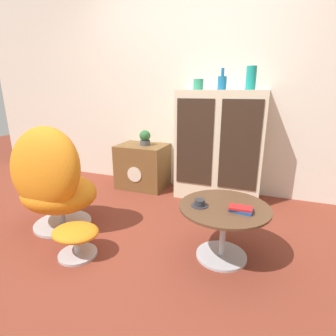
{
  "coord_description": "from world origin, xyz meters",
  "views": [
    {
      "loc": [
        0.97,
        -1.73,
        1.25
      ],
      "look_at": [
        0.13,
        0.46,
        0.55
      ],
      "focal_mm": 28.0,
      "sensor_mm": 36.0,
      "label": 1
    }
  ],
  "objects_px": {
    "ottoman": "(76,236)",
    "vase_inner_right": "(251,78)",
    "teacup": "(200,203)",
    "book_stack": "(241,209)",
    "coffee_table": "(223,222)",
    "tv_console": "(143,166)",
    "vase_inner_left": "(222,82)",
    "potted_plant": "(145,138)",
    "egg_chair": "(52,182)",
    "vase_leftmost": "(198,84)",
    "sideboard": "(220,146)"
  },
  "relations": [
    {
      "from": "coffee_table",
      "to": "potted_plant",
      "type": "bearing_deg",
      "value": 135.77
    },
    {
      "from": "ottoman",
      "to": "vase_inner_right",
      "type": "relative_size",
      "value": 1.57
    },
    {
      "from": "coffee_table",
      "to": "teacup",
      "type": "bearing_deg",
      "value": -159.99
    },
    {
      "from": "teacup",
      "to": "tv_console",
      "type": "bearing_deg",
      "value": 131.05
    },
    {
      "from": "tv_console",
      "to": "vase_leftmost",
      "type": "height_order",
      "value": "vase_leftmost"
    },
    {
      "from": "vase_inner_left",
      "to": "potted_plant",
      "type": "height_order",
      "value": "vase_inner_left"
    },
    {
      "from": "egg_chair",
      "to": "coffee_table",
      "type": "bearing_deg",
      "value": 3.92
    },
    {
      "from": "teacup",
      "to": "book_stack",
      "type": "bearing_deg",
      "value": 1.7
    },
    {
      "from": "vase_inner_left",
      "to": "vase_inner_right",
      "type": "distance_m",
      "value": 0.3
    },
    {
      "from": "ottoman",
      "to": "vase_inner_right",
      "type": "bearing_deg",
      "value": 55.84
    },
    {
      "from": "tv_console",
      "to": "vase_leftmost",
      "type": "xyz_separation_m",
      "value": [
        0.71,
        0.02,
        1.02
      ]
    },
    {
      "from": "coffee_table",
      "to": "tv_console",
      "type": "bearing_deg",
      "value": 136.75
    },
    {
      "from": "vase_leftmost",
      "to": "teacup",
      "type": "relative_size",
      "value": 0.92
    },
    {
      "from": "coffee_table",
      "to": "egg_chair",
      "type": "bearing_deg",
      "value": -176.08
    },
    {
      "from": "coffee_table",
      "to": "vase_inner_right",
      "type": "bearing_deg",
      "value": 89.09
    },
    {
      "from": "book_stack",
      "to": "egg_chair",
      "type": "bearing_deg",
      "value": -178.26
    },
    {
      "from": "vase_inner_left",
      "to": "potted_plant",
      "type": "relative_size",
      "value": 1.16
    },
    {
      "from": "vase_leftmost",
      "to": "potted_plant",
      "type": "height_order",
      "value": "vase_leftmost"
    },
    {
      "from": "teacup",
      "to": "book_stack",
      "type": "xyz_separation_m",
      "value": [
        0.29,
        0.01,
        -0.0
      ]
    },
    {
      "from": "vase_inner_left",
      "to": "coffee_table",
      "type": "bearing_deg",
      "value": -76.94
    },
    {
      "from": "vase_leftmost",
      "to": "teacup",
      "type": "bearing_deg",
      "value": -73.66
    },
    {
      "from": "potted_plant",
      "to": "egg_chair",
      "type": "bearing_deg",
      "value": -103.28
    },
    {
      "from": "coffee_table",
      "to": "vase_inner_left",
      "type": "bearing_deg",
      "value": 103.06
    },
    {
      "from": "egg_chair",
      "to": "vase_inner_right",
      "type": "distance_m",
      "value": 2.21
    },
    {
      "from": "egg_chair",
      "to": "book_stack",
      "type": "height_order",
      "value": "egg_chair"
    },
    {
      "from": "tv_console",
      "to": "sideboard",
      "type": "bearing_deg",
      "value": 0.73
    },
    {
      "from": "teacup",
      "to": "potted_plant",
      "type": "bearing_deg",
      "value": 129.92
    },
    {
      "from": "vase_inner_left",
      "to": "book_stack",
      "type": "xyz_separation_m",
      "value": [
        0.4,
        -1.25,
        -0.88
      ]
    },
    {
      "from": "tv_console",
      "to": "vase_leftmost",
      "type": "relative_size",
      "value": 5.36
    },
    {
      "from": "egg_chair",
      "to": "potted_plant",
      "type": "bearing_deg",
      "value": 76.72
    },
    {
      "from": "potted_plant",
      "to": "teacup",
      "type": "bearing_deg",
      "value": -50.08
    },
    {
      "from": "tv_console",
      "to": "egg_chair",
      "type": "xyz_separation_m",
      "value": [
        -0.26,
        -1.29,
        0.18
      ]
    },
    {
      "from": "sideboard",
      "to": "ottoman",
      "type": "bearing_deg",
      "value": -116.62
    },
    {
      "from": "sideboard",
      "to": "vase_inner_right",
      "type": "relative_size",
      "value": 5.32
    },
    {
      "from": "vase_inner_right",
      "to": "book_stack",
      "type": "distance_m",
      "value": 1.56
    },
    {
      "from": "teacup",
      "to": "egg_chair",
      "type": "bearing_deg",
      "value": -178.25
    },
    {
      "from": "egg_chair",
      "to": "vase_inner_left",
      "type": "xyz_separation_m",
      "value": [
        1.24,
        1.3,
        0.87
      ]
    },
    {
      "from": "ottoman",
      "to": "book_stack",
      "type": "height_order",
      "value": "book_stack"
    },
    {
      "from": "vase_inner_right",
      "to": "teacup",
      "type": "xyz_separation_m",
      "value": [
        -0.19,
        -1.26,
        -0.92
      ]
    },
    {
      "from": "vase_inner_right",
      "to": "potted_plant",
      "type": "height_order",
      "value": "vase_inner_right"
    },
    {
      "from": "coffee_table",
      "to": "vase_leftmost",
      "type": "bearing_deg",
      "value": 114.34
    },
    {
      "from": "vase_leftmost",
      "to": "vase_inner_left",
      "type": "distance_m",
      "value": 0.26
    },
    {
      "from": "book_stack",
      "to": "teacup",
      "type": "bearing_deg",
      "value": -178.3
    },
    {
      "from": "potted_plant",
      "to": "vase_leftmost",
      "type": "bearing_deg",
      "value": 1.36
    },
    {
      "from": "egg_chair",
      "to": "vase_inner_right",
      "type": "height_order",
      "value": "vase_inner_right"
    },
    {
      "from": "vase_inner_left",
      "to": "teacup",
      "type": "height_order",
      "value": "vase_inner_left"
    },
    {
      "from": "tv_console",
      "to": "potted_plant",
      "type": "distance_m",
      "value": 0.38
    },
    {
      "from": "tv_console",
      "to": "vase_inner_right",
      "type": "bearing_deg",
      "value": 0.74
    },
    {
      "from": "vase_inner_left",
      "to": "book_stack",
      "type": "distance_m",
      "value": 1.58
    },
    {
      "from": "egg_chair",
      "to": "book_stack",
      "type": "bearing_deg",
      "value": 1.74
    }
  ]
}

